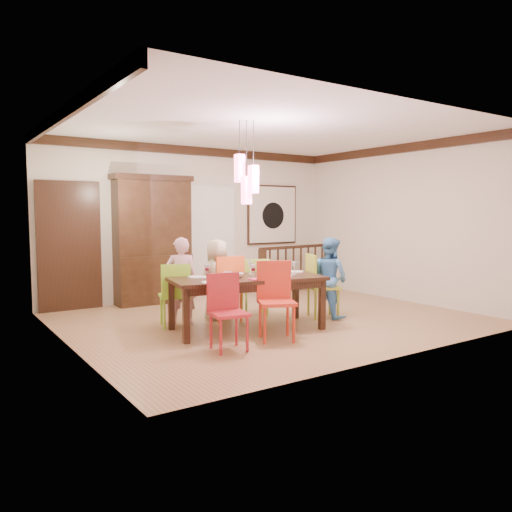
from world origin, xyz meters
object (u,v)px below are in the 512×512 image
china_hutch (153,239)px  person_far_left (181,281)px  person_end_right (330,278)px  dining_table (247,283)px  chair_end_right (323,281)px  balustrade (297,267)px  person_far_mid (217,279)px  chair_far_left (174,290)px

china_hutch → person_far_left: (-0.34, -1.90, -0.52)m
china_hutch → person_end_right: (1.82, -2.73, -0.53)m
dining_table → china_hutch: china_hutch is taller
chair_end_right → balustrade: chair_end_right is taller
person_far_mid → person_end_right: 1.76m
chair_far_left → balustrade: 3.87m
chair_far_left → balustrade: bearing=-139.7°
chair_far_left → person_far_mid: (0.78, 0.11, 0.09)m
chair_end_right → china_hutch: size_ratio=0.43×
dining_table → chair_end_right: chair_end_right is taller
dining_table → person_far_mid: (0.02, 0.87, -0.05)m
person_far_left → person_far_mid: 0.65m
dining_table → person_far_left: 1.01m
balustrade → chair_far_left: bearing=-162.2°
dining_table → chair_end_right: 1.44m
dining_table → person_far_mid: size_ratio=1.84×
person_far_left → dining_table: bearing=154.3°
chair_end_right → balustrade: size_ratio=0.48×
chair_far_left → person_far_mid: size_ratio=0.75×
china_hutch → balustrade: bearing=-6.5°
balustrade → person_far_mid: size_ratio=1.68×
chair_far_left → chair_end_right: bearing=177.5°
china_hutch → person_far_mid: china_hutch is taller
dining_table → balustrade: size_ratio=1.09×
person_far_mid → person_end_right: person_end_right is taller
chair_end_right → balustrade: bearing=-7.5°
person_far_left → balustrade: bearing=-129.5°
china_hutch → person_end_right: size_ratio=1.83×
china_hutch → person_far_mid: 1.93m
chair_end_right → person_far_mid: bearing=81.4°
chair_far_left → china_hutch: size_ratio=0.40×
chair_far_left → china_hutch: 2.09m
chair_far_left → person_end_right: bearing=177.0°
dining_table → chair_end_right: (1.44, 0.02, -0.10)m
dining_table → person_end_right: size_ratio=1.80×
person_far_left → person_far_mid: bearing=-147.3°
dining_table → chair_far_left: bearing=145.8°
person_far_left → person_end_right: (2.16, -0.83, -0.01)m
balustrade → person_end_right: bearing=-123.9°
person_end_right → china_hutch: bearing=29.9°
china_hutch → balustrade: (3.06, -0.35, -0.66)m
chair_end_right → person_far_mid: (-1.42, 0.85, 0.05)m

